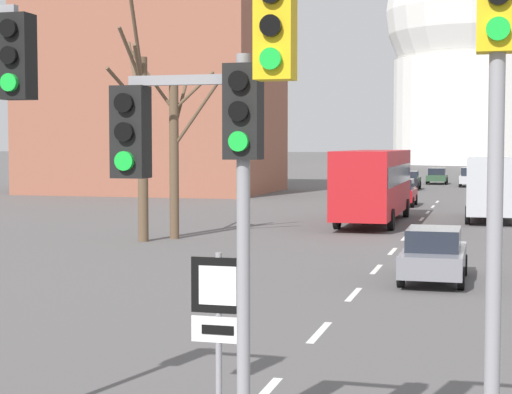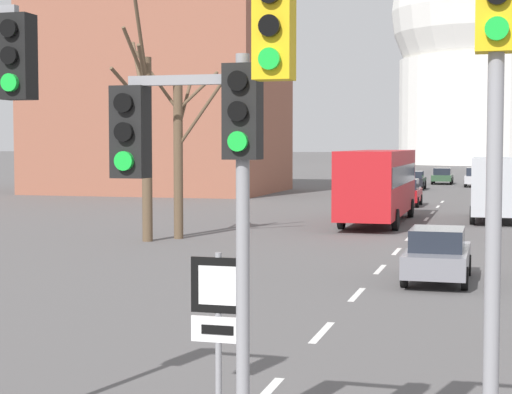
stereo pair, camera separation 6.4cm
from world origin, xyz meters
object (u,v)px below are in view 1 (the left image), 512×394
object	(u,v)px
sedan_far_right	(434,254)
sedan_near_right	(409,180)
traffic_signal_centre_tall	(203,168)
sedan_mid_centre	(402,192)
sedan_far_left	(470,177)
route_sign_post	(218,330)
delivery_truck	(492,186)
traffic_signal_near_right	(419,88)
city_bus	(374,181)
sedan_near_left	(437,176)

from	to	relation	value
sedan_far_right	sedan_near_right	bearing A→B (deg)	95.95
traffic_signal_centre_tall	sedan_mid_centre	size ratio (longest dim) A/B	1.20
traffic_signal_centre_tall	sedan_far_left	distance (m)	70.02
sedan_far_right	traffic_signal_centre_tall	bearing A→B (deg)	-95.15
route_sign_post	sedan_mid_centre	distance (m)	44.17
traffic_signal_centre_tall	delivery_truck	size ratio (longest dim) A/B	0.65
route_sign_post	traffic_signal_centre_tall	bearing A→B (deg)	-98.32
route_sign_post	sedan_near_right	size ratio (longest dim) A/B	0.67
traffic_signal_near_right	delivery_truck	bearing A→B (deg)	88.74
traffic_signal_centre_tall	sedan_far_right	world-z (taller)	traffic_signal_centre_tall
sedan_far_right	city_bus	distance (m)	17.44
traffic_signal_centre_tall	sedan_far_left	xyz separation A→B (m)	(1.25, 69.95, -2.69)
route_sign_post	sedan_far_left	bearing A→B (deg)	89.01
sedan_near_left	sedan_far_right	distance (m)	59.01
traffic_signal_centre_tall	sedan_near_right	bearing A→B (deg)	93.24
sedan_far_left	sedan_near_right	bearing A→B (deg)	-127.95
traffic_signal_centre_tall	sedan_near_right	size ratio (longest dim) A/B	1.19
route_sign_post	delivery_truck	xyz separation A→B (m)	(2.95, 35.00, -0.10)
sedan_near_left	sedan_near_right	bearing A→B (deg)	-98.96
sedan_near_left	city_bus	bearing A→B (deg)	-90.77
sedan_near_right	sedan_far_left	size ratio (longest dim) A/B	0.90
traffic_signal_centre_tall	sedan_mid_centre	bearing A→B (deg)	92.97
sedan_near_right	sedan_far_left	world-z (taller)	sedan_far_left
sedan_far_right	city_bus	world-z (taller)	city_bus
sedan_far_left	delivery_truck	xyz separation A→B (m)	(1.75, -34.60, 0.85)
traffic_signal_near_right	city_bus	world-z (taller)	traffic_signal_near_right
traffic_signal_centre_tall	sedan_mid_centre	xyz separation A→B (m)	(-2.31, 44.45, -2.71)
sedan_near_right	delivery_truck	size ratio (longest dim) A/B	0.55
sedan_near_right	sedan_far_left	bearing A→B (deg)	52.05
route_sign_post	city_bus	xyz separation A→B (m)	(-2.53, 32.18, 0.25)
route_sign_post	sedan_near_right	xyz separation A→B (m)	(-3.66, 63.37, -1.00)
city_bus	sedan_near_left	bearing A→B (deg)	89.23
sedan_far_left	delivery_truck	world-z (taller)	delivery_truck
sedan_near_left	sedan_far_left	size ratio (longest dim) A/B	0.99
sedan_far_left	delivery_truck	distance (m)	34.65
route_sign_post	delivery_truck	world-z (taller)	delivery_truck
sedan_mid_centre	city_bus	world-z (taller)	city_bus
traffic_signal_near_right	city_bus	xyz separation A→B (m)	(-4.69, 33.06, -2.24)
sedan_near_left	traffic_signal_near_right	bearing A→B (deg)	-86.85
sedan_near_right	sedan_far_right	size ratio (longest dim) A/B	0.96
sedan_near_right	sedan_mid_centre	world-z (taller)	sedan_mid_centre
sedan_near_left	sedan_mid_centre	distance (m)	30.05
traffic_signal_centre_tall	delivery_truck	world-z (taller)	traffic_signal_centre_tall
traffic_signal_near_right	sedan_near_left	xyz separation A→B (m)	(-4.13, 75.02, -3.51)
route_sign_post	sedan_near_left	size ratio (longest dim) A/B	0.61
traffic_signal_centre_tall	route_sign_post	world-z (taller)	traffic_signal_centre_tall
traffic_signal_near_right	city_bus	distance (m)	33.47
traffic_signal_near_right	sedan_far_left	distance (m)	70.57
delivery_truck	sedan_far_right	bearing A→B (deg)	-94.62
traffic_signal_centre_tall	sedan_near_right	distance (m)	63.88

